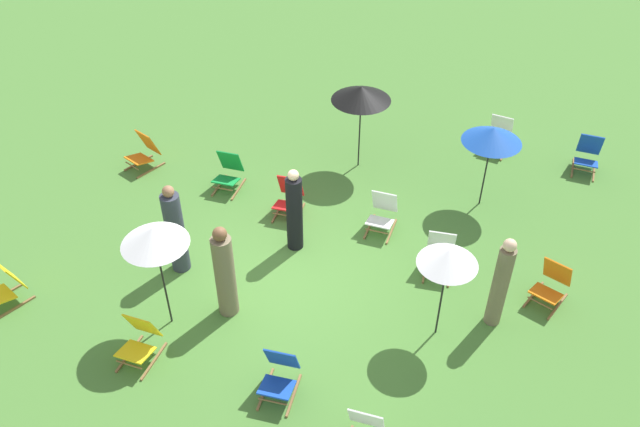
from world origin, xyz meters
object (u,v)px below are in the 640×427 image
(person_1, at_px, (175,231))
(deckchair_7, at_px, (280,375))
(person_2, at_px, (500,284))
(deckchair_9, at_px, (551,284))
(deckchair_10, at_px, (144,152))
(umbrella_1, at_px, (154,236))
(deckchair_1, at_px, (499,135))
(person_0, at_px, (225,274))
(deckchair_12, at_px, (382,213))
(deckchair_2, at_px, (588,155))
(deckchair_11, at_px, (289,197))
(umbrella_0, at_px, (361,94))
(deckchair_3, at_px, (440,254))
(umbrella_3, at_px, (448,257))
(person_3, at_px, (294,212))
(deckchair_6, at_px, (140,340))
(deckchair_8, at_px, (5,286))
(umbrella_2, at_px, (493,135))
(deckchair_4, at_px, (228,172))

(person_1, bearing_deg, deckchair_7, -38.35)
(person_2, bearing_deg, person_1, -41.89)
(deckchair_9, relative_size, deckchair_10, 1.00)
(deckchair_7, distance_m, umbrella_1, 2.75)
(deckchair_9, height_order, person_2, person_2)
(deckchair_1, distance_m, person_0, 7.41)
(deckchair_1, height_order, person_2, person_2)
(deckchair_12, relative_size, person_1, 0.46)
(deckchair_2, xyz_separation_m, umbrella_1, (-5.32, -7.61, 1.49))
(deckchair_11, bearing_deg, umbrella_0, 63.94)
(deckchair_12, bearing_deg, deckchair_3, -31.43)
(deckchair_2, xyz_separation_m, deckchair_10, (-8.54, -4.24, 0.00))
(umbrella_3, distance_m, person_3, 3.26)
(deckchair_3, height_order, deckchair_12, same)
(deckchair_3, relative_size, umbrella_3, 0.47)
(deckchair_6, height_order, deckchair_8, same)
(person_3, bearing_deg, deckchair_9, -104.40)
(deckchair_9, distance_m, umbrella_1, 6.53)
(person_0, bearing_deg, deckchair_9, -54.46)
(deckchair_6, height_order, deckchair_10, same)
(deckchair_9, bearing_deg, person_2, -115.81)
(deckchair_3, distance_m, umbrella_1, 4.97)
(umbrella_0, xyz_separation_m, person_3, (0.05, -2.95, -0.94))
(deckchair_7, distance_m, person_1, 3.30)
(deckchair_6, xyz_separation_m, person_1, (-0.67, 1.91, 0.48))
(deckchair_6, relative_size, umbrella_0, 0.43)
(deckchair_6, height_order, umbrella_1, umbrella_1)
(umbrella_2, height_order, person_3, umbrella_2)
(deckchair_4, relative_size, umbrella_0, 0.43)
(deckchair_7, height_order, deckchair_9, same)
(deckchair_6, bearing_deg, deckchair_7, 3.05)
(deckchair_10, bearing_deg, person_1, -27.44)
(umbrella_1, height_order, umbrella_2, umbrella_1)
(deckchair_6, bearing_deg, person_1, 101.80)
(umbrella_2, bearing_deg, deckchair_2, 52.76)
(deckchair_1, height_order, person_3, person_3)
(umbrella_1, bearing_deg, deckchair_6, -86.88)
(deckchair_11, bearing_deg, deckchair_7, -74.28)
(umbrella_0, bearing_deg, person_1, -108.92)
(deckchair_8, bearing_deg, deckchair_9, 41.77)
(umbrella_2, height_order, person_2, umbrella_2)
(deckchair_10, bearing_deg, deckchair_4, 18.98)
(deckchair_10, bearing_deg, person_2, 6.50)
(deckchair_6, bearing_deg, umbrella_0, 74.90)
(person_0, bearing_deg, deckchair_8, 120.07)
(deckchair_2, xyz_separation_m, person_3, (-4.39, -5.04, 0.45))
(umbrella_3, relative_size, person_2, 1.02)
(deckchair_9, bearing_deg, umbrella_2, 143.46)
(deckchair_10, xyz_separation_m, person_2, (7.94, -0.95, 0.49))
(deckchair_2, relative_size, umbrella_2, 0.47)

